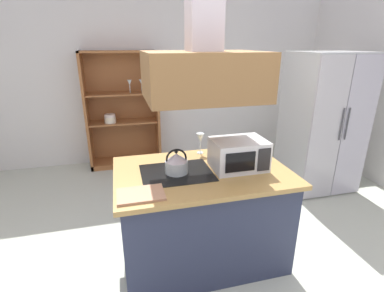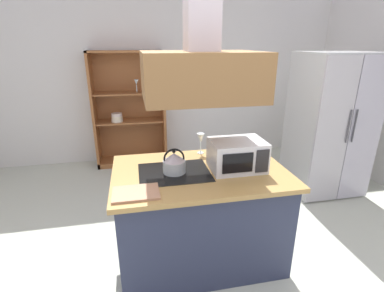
{
  "view_description": "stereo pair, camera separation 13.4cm",
  "coord_description": "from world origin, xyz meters",
  "px_view_note": "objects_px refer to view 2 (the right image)",
  "views": [
    {
      "loc": [
        -0.62,
        -1.89,
        1.95
      ],
      "look_at": [
        0.03,
        0.64,
        1.0
      ],
      "focal_mm": 26.86,
      "sensor_mm": 36.0,
      "label": 1
    },
    {
      "loc": [
        -0.49,
        -1.92,
        1.95
      ],
      "look_at": [
        0.03,
        0.64,
        1.0
      ],
      "focal_mm": 26.86,
      "sensor_mm": 36.0,
      "label": 2
    }
  ],
  "objects_px": {
    "kettle": "(174,163)",
    "microwave": "(237,155)",
    "wine_glass_on_counter": "(201,139)",
    "cutting_board": "(136,193)",
    "dish_cabinet": "(130,116)",
    "refrigerator": "(329,125)"
  },
  "relations": [
    {
      "from": "kettle",
      "to": "microwave",
      "type": "relative_size",
      "value": 0.47
    },
    {
      "from": "wine_glass_on_counter",
      "to": "cutting_board",
      "type": "bearing_deg",
      "value": -132.49
    },
    {
      "from": "kettle",
      "to": "cutting_board",
      "type": "bearing_deg",
      "value": -136.52
    },
    {
      "from": "dish_cabinet",
      "to": "cutting_board",
      "type": "xyz_separation_m",
      "value": [
        0.05,
        -2.81,
        0.1
      ]
    },
    {
      "from": "dish_cabinet",
      "to": "kettle",
      "type": "bearing_deg",
      "value": -81.27
    },
    {
      "from": "wine_glass_on_counter",
      "to": "dish_cabinet",
      "type": "bearing_deg",
      "value": 108.59
    },
    {
      "from": "refrigerator",
      "to": "dish_cabinet",
      "type": "relative_size",
      "value": 1.0
    },
    {
      "from": "refrigerator",
      "to": "kettle",
      "type": "distance_m",
      "value": 2.42
    },
    {
      "from": "cutting_board",
      "to": "microwave",
      "type": "height_order",
      "value": "microwave"
    },
    {
      "from": "cutting_board",
      "to": "wine_glass_on_counter",
      "type": "bearing_deg",
      "value": 47.51
    },
    {
      "from": "refrigerator",
      "to": "kettle",
      "type": "xyz_separation_m",
      "value": [
        -2.21,
        -1.0,
        0.07
      ]
    },
    {
      "from": "dish_cabinet",
      "to": "microwave",
      "type": "distance_m",
      "value": 2.7
    },
    {
      "from": "microwave",
      "to": "kettle",
      "type": "bearing_deg",
      "value": 176.77
    },
    {
      "from": "wine_glass_on_counter",
      "to": "kettle",
      "type": "bearing_deg",
      "value": -128.91
    },
    {
      "from": "dish_cabinet",
      "to": "kettle",
      "type": "xyz_separation_m",
      "value": [
        0.38,
        -2.49,
        0.18
      ]
    },
    {
      "from": "refrigerator",
      "to": "wine_glass_on_counter",
      "type": "relative_size",
      "value": 8.93
    },
    {
      "from": "dish_cabinet",
      "to": "kettle",
      "type": "relative_size",
      "value": 8.51
    },
    {
      "from": "cutting_board",
      "to": "kettle",
      "type": "bearing_deg",
      "value": 43.48
    },
    {
      "from": "microwave",
      "to": "wine_glass_on_counter",
      "type": "height_order",
      "value": "microwave"
    },
    {
      "from": "cutting_board",
      "to": "microwave",
      "type": "relative_size",
      "value": 0.74
    },
    {
      "from": "dish_cabinet",
      "to": "microwave",
      "type": "bearing_deg",
      "value": -69.81
    },
    {
      "from": "kettle",
      "to": "wine_glass_on_counter",
      "type": "height_order",
      "value": "kettle"
    }
  ]
}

